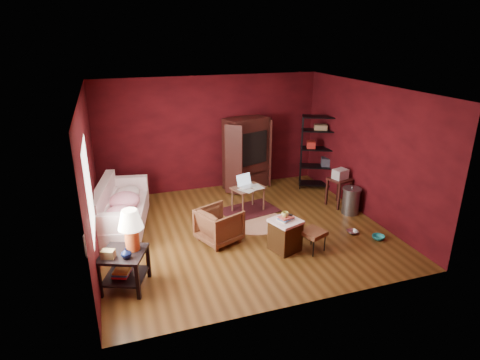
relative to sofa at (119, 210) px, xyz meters
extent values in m
cube|color=brown|center=(2.33, -0.80, -0.44)|extent=(5.50, 5.00, 0.02)
cube|color=white|center=(2.33, -0.80, 2.38)|extent=(5.50, 5.00, 0.02)
cube|color=#4F0B10|center=(2.33, 1.71, 0.97)|extent=(5.50, 0.02, 2.80)
cube|color=#4F0B10|center=(2.33, -3.31, 0.97)|extent=(5.50, 0.02, 2.80)
cube|color=#4F0B10|center=(-0.43, -0.80, 0.97)|extent=(0.02, 5.00, 2.80)
cube|color=#4F0B10|center=(5.09, -0.80, 0.97)|extent=(0.02, 5.00, 2.80)
cube|color=white|center=(-0.40, -1.80, 1.17)|extent=(0.02, 1.20, 1.40)
imported|color=white|center=(0.00, 0.00, 0.00)|extent=(1.13, 2.27, 0.85)
imported|color=black|center=(1.76, -1.09, -0.06)|extent=(0.88, 0.91, 0.73)
imported|color=silver|center=(4.34, -1.64, -0.32)|extent=(0.22, 0.05, 0.22)
imported|color=teal|center=(4.67, -2.01, -0.31)|extent=(0.25, 0.11, 0.24)
imported|color=#0C153E|center=(0.02, -2.21, 0.26)|extent=(0.18, 0.18, 0.16)
imported|color=#D6CD68|center=(2.78, -1.79, 0.30)|extent=(0.14, 0.12, 0.12)
cube|color=black|center=(-0.03, -2.04, 0.16)|extent=(0.84, 0.84, 0.04)
cube|color=black|center=(-0.03, -2.04, -0.23)|extent=(0.78, 0.78, 0.03)
cube|color=black|center=(-0.41, -2.20, -0.13)|extent=(0.07, 0.07, 0.60)
cube|color=black|center=(0.13, -2.42, -0.13)|extent=(0.07, 0.07, 0.60)
cube|color=black|center=(-0.19, -1.67, -0.13)|extent=(0.07, 0.07, 0.60)
cube|color=black|center=(0.35, -1.88, -0.13)|extent=(0.07, 0.07, 0.60)
cylinder|color=#CE5825|center=(0.13, -1.99, 0.37)|extent=(0.28, 0.28, 0.36)
cone|color=#F2E5C6|center=(0.13, -1.99, 0.70)|extent=(0.50, 0.50, 0.30)
cube|color=olive|center=(-0.24, -2.13, 0.25)|extent=(0.23, 0.19, 0.13)
cube|color=#C9323D|center=(-0.08, -2.02, -0.19)|extent=(0.33, 0.37, 0.03)
cube|color=#3289C9|center=(-0.07, -2.03, -0.15)|extent=(0.33, 0.37, 0.03)
cube|color=#E3BE4B|center=(-0.06, -2.03, -0.11)|extent=(0.33, 0.37, 0.03)
cube|color=white|center=(0.07, -0.03, -0.14)|extent=(1.18, 2.05, 0.41)
cube|color=white|center=(-0.28, 0.04, 0.13)|extent=(0.56, 1.93, 0.81)
cube|color=white|center=(-0.12, -0.98, 0.08)|extent=(0.83, 0.34, 0.56)
cube|color=white|center=(0.26, 0.92, 0.08)|extent=(0.83, 0.34, 0.56)
ellipsoid|color=#EB2161|center=(0.01, -0.59, 0.18)|extent=(0.62, 0.62, 0.28)
ellipsoid|color=#EB2161|center=(0.12, -0.04, 0.20)|extent=(0.69, 0.69, 0.33)
ellipsoid|color=white|center=(0.22, 0.46, 0.16)|extent=(0.57, 0.57, 0.26)
cube|color=#472710|center=(2.80, -1.79, -0.15)|extent=(0.58, 0.58, 0.55)
cube|color=white|center=(2.80, -1.79, 0.15)|extent=(0.62, 0.62, 0.05)
cube|color=beige|center=(2.80, -1.79, 0.18)|extent=(0.32, 0.28, 0.02)
cube|color=#5282C1|center=(2.80, -1.79, 0.21)|extent=(0.31, 0.28, 0.02)
cube|color=#DC5C52|center=(2.80, -1.79, 0.23)|extent=(0.28, 0.24, 0.02)
cube|color=black|center=(2.87, -1.73, 0.25)|extent=(0.14, 0.16, 0.02)
cube|color=black|center=(3.26, -1.98, -0.07)|extent=(0.51, 0.51, 0.08)
cube|color=black|center=(3.26, -1.98, -0.12)|extent=(0.45, 0.45, 0.02)
cylinder|color=black|center=(3.18, -2.18, -0.27)|extent=(0.03, 0.03, 0.32)
cylinder|color=black|center=(3.47, -2.07, -0.27)|extent=(0.03, 0.03, 0.32)
cylinder|color=black|center=(3.06, -1.89, -0.27)|extent=(0.03, 0.03, 0.32)
cylinder|color=black|center=(3.35, -1.77, -0.27)|extent=(0.03, 0.03, 0.32)
cylinder|color=beige|center=(2.68, -0.54, -0.42)|extent=(1.37, 1.37, 0.01)
cube|color=#55161E|center=(2.75, 0.01, -0.41)|extent=(1.36, 1.04, 0.01)
cube|color=brown|center=(2.72, -0.01, 0.13)|extent=(0.79, 0.66, 0.03)
cylinder|color=brown|center=(2.51, -0.28, -0.15)|extent=(0.05, 0.05, 0.56)
cylinder|color=brown|center=(3.06, -0.09, -0.15)|extent=(0.05, 0.05, 0.56)
cylinder|color=brown|center=(2.38, 0.08, -0.15)|extent=(0.05, 0.05, 0.56)
cylinder|color=brown|center=(2.93, 0.27, -0.15)|extent=(0.05, 0.05, 0.56)
cube|color=silver|center=(2.71, 0.02, 0.16)|extent=(0.42, 0.35, 0.02)
cube|color=silver|center=(2.67, 0.14, 0.28)|extent=(0.36, 0.19, 0.24)
cube|color=beige|center=(2.63, -0.16, 0.15)|extent=(0.37, 0.41, 0.00)
cube|color=beige|center=(2.90, -0.05, 0.15)|extent=(0.28, 0.37, 0.00)
cube|color=#3B1411|center=(3.16, 1.42, 0.47)|extent=(1.17, 0.88, 1.80)
cube|color=black|center=(3.19, 1.33, 0.66)|extent=(0.94, 0.68, 0.80)
cube|color=#3B1411|center=(2.71, 0.98, 0.47)|extent=(0.37, 0.29, 1.70)
cube|color=#3B1411|center=(3.78, 1.36, 0.47)|extent=(0.16, 0.42, 1.70)
cube|color=#323438|center=(3.17, 1.37, 0.57)|extent=(0.71, 0.64, 0.49)
cube|color=black|center=(3.25, 1.15, 0.57)|extent=(0.45, 0.16, 0.38)
cube|color=#3B1411|center=(3.17, 1.37, 0.00)|extent=(0.96, 0.73, 0.05)
cylinder|color=black|center=(4.41, 0.83, 0.50)|extent=(0.03, 0.03, 1.85)
cylinder|color=black|center=(5.20, 0.47, 0.50)|extent=(0.03, 0.03, 1.85)
cylinder|color=black|center=(4.57, 1.16, 0.50)|extent=(0.03, 0.03, 1.85)
cylinder|color=black|center=(5.35, 0.81, 0.50)|extent=(0.03, 0.03, 1.85)
cube|color=black|center=(4.88, 0.82, -0.32)|extent=(0.98, 0.73, 0.03)
cube|color=black|center=(4.88, 0.82, 0.14)|extent=(0.98, 0.73, 0.03)
cube|color=black|center=(4.88, 0.82, 0.60)|extent=(0.98, 0.73, 0.03)
cube|color=black|center=(4.88, 0.82, 1.06)|extent=(0.98, 0.73, 0.03)
cube|color=black|center=(4.88, 0.82, 1.40)|extent=(0.98, 0.73, 0.03)
cube|color=maroon|center=(4.70, 0.90, 0.70)|extent=(0.29, 0.32, 0.16)
cube|color=#353442|center=(5.07, 0.73, 0.26)|extent=(0.34, 0.34, 0.21)
cube|color=#846B4F|center=(4.88, 0.82, 1.14)|extent=(0.37, 0.31, 0.12)
cube|color=#3B1411|center=(4.79, -0.35, 0.20)|extent=(0.54, 0.54, 0.04)
cube|color=#3B1411|center=(4.66, -0.58, -0.11)|extent=(0.05, 0.05, 0.63)
cube|color=#3B1411|center=(5.02, -0.48, -0.11)|extent=(0.05, 0.05, 0.63)
cube|color=#3B1411|center=(4.56, -0.22, -0.11)|extent=(0.05, 0.05, 0.63)
cube|color=#3B1411|center=(4.92, -0.12, -0.11)|extent=(0.05, 0.05, 0.63)
cube|color=silver|center=(4.79, -0.35, 0.34)|extent=(0.36, 0.31, 0.22)
cylinder|color=slate|center=(4.82, -0.81, -0.15)|extent=(0.47, 0.47, 0.55)
cylinder|color=slate|center=(4.82, -0.81, 0.14)|extent=(0.52, 0.52, 0.04)
sphere|color=slate|center=(4.82, -0.81, 0.18)|extent=(0.07, 0.07, 0.06)
camera|label=1|loc=(-0.03, -7.65, 3.35)|focal=30.00mm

